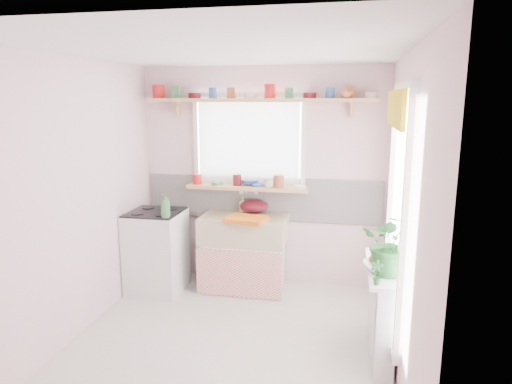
# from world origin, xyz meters

# --- Properties ---
(room) EXTENTS (3.20, 3.20, 3.20)m
(room) POSITION_xyz_m (0.66, 0.86, 1.37)
(room) COLOR beige
(room) RESTS_ON ground
(sink_unit) EXTENTS (0.95, 0.65, 1.11)m
(sink_unit) POSITION_xyz_m (-0.15, 1.29, 0.43)
(sink_unit) COLOR white
(sink_unit) RESTS_ON ground
(cooker) EXTENTS (0.58, 0.58, 0.93)m
(cooker) POSITION_xyz_m (-1.10, 1.05, 0.46)
(cooker) COLOR white
(cooker) RESTS_ON ground
(radiator_ledge) EXTENTS (0.22, 0.95, 0.78)m
(radiator_ledge) POSITION_xyz_m (1.30, 0.20, 0.40)
(radiator_ledge) COLOR white
(radiator_ledge) RESTS_ON ground
(windowsill) EXTENTS (1.40, 0.22, 0.04)m
(windowsill) POSITION_xyz_m (-0.15, 1.48, 1.14)
(windowsill) COLOR tan
(windowsill) RESTS_ON room
(pine_shelf) EXTENTS (2.52, 0.24, 0.04)m
(pine_shelf) POSITION_xyz_m (0.00, 1.47, 2.12)
(pine_shelf) COLOR tan
(pine_shelf) RESTS_ON room
(shelf_crockery) EXTENTS (2.47, 0.11, 0.12)m
(shelf_crockery) POSITION_xyz_m (-0.04, 1.47, 2.19)
(shelf_crockery) COLOR red
(shelf_crockery) RESTS_ON pine_shelf
(sill_crockery) EXTENTS (1.35, 0.11, 0.12)m
(sill_crockery) POSITION_xyz_m (-0.20, 1.48, 1.21)
(sill_crockery) COLOR red
(sill_crockery) RESTS_ON windowsill
(dish_tray) EXTENTS (0.46, 0.38, 0.04)m
(dish_tray) POSITION_xyz_m (-0.08, 1.10, 0.87)
(dish_tray) COLOR orange
(dish_tray) RESTS_ON sink_unit
(colander) EXTENTS (0.43, 0.43, 0.15)m
(colander) POSITION_xyz_m (-0.08, 1.50, 0.92)
(colander) COLOR #540E19
(colander) RESTS_ON sink_unit
(jade_plant) EXTENTS (0.48, 0.43, 0.51)m
(jade_plant) POSITION_xyz_m (1.33, 0.03, 1.03)
(jade_plant) COLOR #255C25
(jade_plant) RESTS_ON radiator_ledge
(fruit_bowl) EXTENTS (0.29, 0.29, 0.07)m
(fruit_bowl) POSITION_xyz_m (1.25, 0.09, 0.81)
(fruit_bowl) COLOR white
(fruit_bowl) RESTS_ON radiator_ledge
(herb_pot) EXTENTS (0.11, 0.08, 0.19)m
(herb_pot) POSITION_xyz_m (1.21, -0.20, 0.87)
(herb_pot) COLOR #255D26
(herb_pot) RESTS_ON radiator_ledge
(soap_bottle_sink) EXTENTS (0.09, 0.09, 0.17)m
(soap_bottle_sink) POSITION_xyz_m (-0.21, 1.50, 0.94)
(soap_bottle_sink) COLOR #EED869
(soap_bottle_sink) RESTS_ON sink_unit
(sill_cup) EXTENTS (0.13, 0.13, 0.09)m
(sill_cup) POSITION_xyz_m (0.10, 1.42, 1.20)
(sill_cup) COLOR beige
(sill_cup) RESTS_ON windowsill
(sill_bowl) EXTENTS (0.21, 0.21, 0.06)m
(sill_bowl) POSITION_xyz_m (-0.13, 1.54, 1.19)
(sill_bowl) COLOR #2F469A
(sill_bowl) RESTS_ON windowsill
(shelf_vase) EXTENTS (0.13, 0.13, 0.13)m
(shelf_vase) POSITION_xyz_m (0.92, 1.41, 2.21)
(shelf_vase) COLOR #B15D36
(shelf_vase) RESTS_ON pine_shelf
(cooker_bottle) EXTENTS (0.12, 0.12, 0.26)m
(cooker_bottle) POSITION_xyz_m (-0.88, 0.83, 1.05)
(cooker_bottle) COLOR #3A7445
(cooker_bottle) RESTS_ON cooker
(fruit) EXTENTS (0.20, 0.14, 0.10)m
(fruit) POSITION_xyz_m (1.26, 0.09, 0.87)
(fruit) COLOR orange
(fruit) RESTS_ON fruit_bowl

